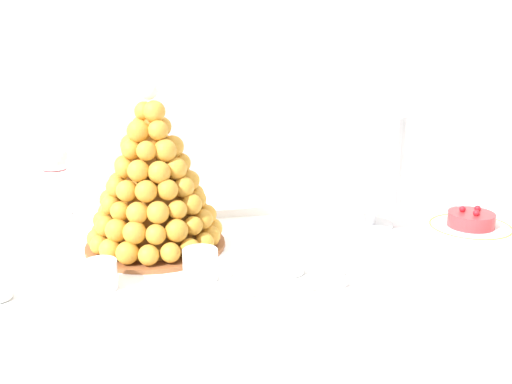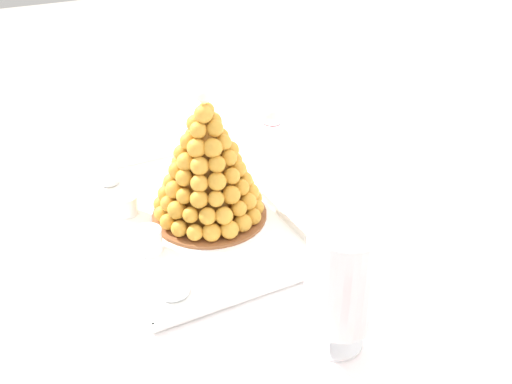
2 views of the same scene
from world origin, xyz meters
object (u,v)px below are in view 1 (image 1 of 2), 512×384
at_px(croquembouche, 153,184).
at_px(dessert_cup_mid_right, 287,258).
at_px(dessert_cup_centre, 200,266).
at_px(macaron_goblet, 374,161).
at_px(fruit_tart_plate, 471,223).
at_px(wine_glass, 54,162).
at_px(serving_tray, 149,257).
at_px(dessert_cup_mid_left, 101,276).

height_order(croquembouche, dessert_cup_mid_right, croquembouche).
height_order(croquembouche, dessert_cup_centre, croquembouche).
bearing_deg(macaron_goblet, fruit_tart_plate, -18.36).
relative_size(macaron_goblet, wine_glass, 1.46).
distance_m(serving_tray, fruit_tart_plate, 0.69).
bearing_deg(wine_glass, dessert_cup_centre, -59.21).
bearing_deg(dessert_cup_mid_left, fruit_tart_plate, 10.46).
bearing_deg(dessert_cup_mid_left, serving_tray, 56.11).
bearing_deg(dessert_cup_centre, wine_glass, 120.79).
bearing_deg(dessert_cup_mid_right, fruit_tart_plate, 17.67).
bearing_deg(wine_glass, fruit_tart_plate, -19.39).
height_order(croquembouche, macaron_goblet, croquembouche).
relative_size(macaron_goblet, fruit_tart_plate, 1.37).
xyz_separation_m(dessert_cup_mid_right, macaron_goblet, (0.25, 0.21, 0.11)).
bearing_deg(fruit_tart_plate, serving_tray, -178.48).
distance_m(croquembouche, macaron_goblet, 0.47).
height_order(serving_tray, fruit_tart_plate, fruit_tart_plate).
height_order(macaron_goblet, wine_glass, macaron_goblet).
bearing_deg(wine_glass, macaron_goblet, -19.69).
relative_size(serving_tray, macaron_goblet, 2.62).
bearing_deg(dessert_cup_mid_right, croquembouche, 141.52).
bearing_deg(dessert_cup_mid_left, dessert_cup_mid_right, -0.43).
distance_m(serving_tray, dessert_cup_centre, 0.15).
relative_size(dessert_cup_centre, macaron_goblet, 0.25).
bearing_deg(dessert_cup_centre, dessert_cup_mid_left, 179.75).
relative_size(dessert_cup_centre, fruit_tart_plate, 0.34).
xyz_separation_m(dessert_cup_centre, dessert_cup_mid_right, (0.15, -0.00, 0.00)).
bearing_deg(fruit_tart_plate, dessert_cup_mid_right, -162.33).
height_order(croquembouche, dessert_cup_mid_left, croquembouche).
distance_m(dessert_cup_centre, fruit_tart_plate, 0.63).
distance_m(croquembouche, dessert_cup_mid_left, 0.22).
bearing_deg(dessert_cup_mid_right, dessert_cup_mid_left, 179.57).
bearing_deg(croquembouche, serving_tray, -110.62).
relative_size(dessert_cup_mid_left, wine_glass, 0.33).
bearing_deg(croquembouche, macaron_goblet, 4.88).
bearing_deg(serving_tray, macaron_goblet, 9.96).
distance_m(croquembouche, dessert_cup_centre, 0.21).
bearing_deg(dessert_cup_centre, croquembouche, 110.55).
relative_size(serving_tray, wine_glass, 3.84).
height_order(croquembouche, wine_glass, croquembouche).
height_order(croquembouche, fruit_tart_plate, croquembouche).
xyz_separation_m(dessert_cup_centre, fruit_tart_plate, (0.61, 0.14, -0.02)).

